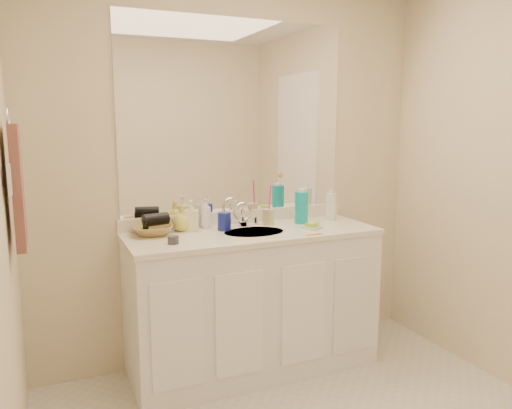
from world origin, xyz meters
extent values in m
cube|color=beige|center=(0.00, 1.30, 1.20)|extent=(2.60, 0.02, 2.40)
cube|color=white|center=(0.00, 1.02, 0.42)|extent=(1.50, 0.55, 0.85)
cube|color=white|center=(0.00, 1.02, 0.86)|extent=(1.52, 0.57, 0.03)
cube|color=white|center=(0.00, 1.29, 0.92)|extent=(1.52, 0.03, 0.08)
cylinder|color=#BEB6A6|center=(0.00, 1.00, 0.87)|extent=(0.37, 0.37, 0.02)
cylinder|color=silver|center=(0.00, 1.18, 0.94)|extent=(0.02, 0.02, 0.11)
cube|color=white|center=(0.00, 1.29, 1.56)|extent=(1.48, 0.01, 1.20)
cylinder|color=navy|center=(-0.15, 1.12, 0.93)|extent=(0.11, 0.11, 0.11)
cylinder|color=#C8B78D|center=(0.17, 1.16, 0.93)|extent=(0.09, 0.09, 0.10)
cylinder|color=#DA3988|center=(0.18, 1.16, 1.03)|extent=(0.01, 0.04, 0.21)
cylinder|color=#0EA9AF|center=(0.38, 1.12, 0.98)|extent=(0.10, 0.10, 0.21)
cylinder|color=white|center=(0.61, 1.13, 0.97)|extent=(0.09, 0.09, 0.18)
cube|color=silver|center=(0.36, 0.94, 0.89)|extent=(0.14, 0.13, 0.01)
cube|color=#A1E036|center=(0.36, 0.94, 0.90)|extent=(0.09, 0.07, 0.03)
cube|color=orange|center=(0.29, 0.79, 0.88)|extent=(0.11, 0.03, 0.00)
cylinder|color=#34343B|center=(-0.52, 0.91, 0.90)|extent=(0.08, 0.08, 0.04)
imported|color=white|center=(-0.23, 1.23, 0.97)|extent=(0.09, 0.09, 0.18)
imported|color=#FAF5CB|center=(-0.33, 1.19, 0.97)|extent=(0.11, 0.11, 0.19)
imported|color=#E8E15A|center=(-0.39, 1.20, 0.96)|extent=(0.15, 0.15, 0.15)
imported|color=olive|center=(-0.57, 1.16, 0.91)|extent=(0.28, 0.28, 0.06)
cylinder|color=black|center=(-0.55, 1.16, 0.97)|extent=(0.16, 0.10, 0.07)
torus|color=silver|center=(-1.27, 0.77, 1.55)|extent=(0.01, 0.11, 0.11)
cube|color=brown|center=(-1.25, 0.77, 1.25)|extent=(0.04, 0.32, 0.55)
cube|color=white|center=(-1.27, 0.57, 1.30)|extent=(0.01, 0.08, 0.13)
camera|label=1|loc=(-1.16, -1.68, 1.54)|focal=35.00mm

